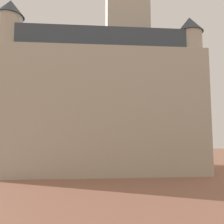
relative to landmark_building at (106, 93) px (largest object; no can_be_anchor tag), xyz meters
name	(u,v)px	position (x,y,z in m)	size (l,w,h in m)	color
landmark_building	(106,93)	(0.00, 0.00, 0.00)	(24.67, 11.31, 36.50)	#B2A893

